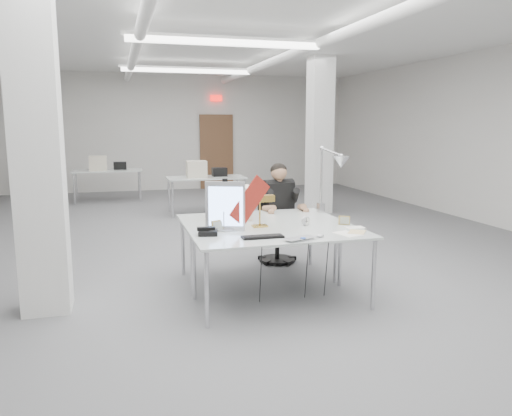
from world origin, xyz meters
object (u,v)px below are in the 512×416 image
Objects in this scene: desk_main at (282,234)px; architect_lamp at (330,174)px; laptop at (303,240)px; desk_phone at (208,233)px; seated_person at (279,197)px; bankers_lamp at (260,212)px; office_chair at (277,221)px; beige_monitor at (234,203)px; monitor at (225,206)px.

desk_main is 1.25m from architect_lamp.
desk_phone reaches higher than laptop.
seated_person is 1.27m from bankers_lamp.
office_chair is 1.12m from architect_lamp.
seated_person is 2.68× the size of bankers_lamp.
beige_monitor is (-0.75, -0.59, 0.04)m from seated_person.
beige_monitor is (0.23, 0.61, -0.07)m from monitor.
monitor is (-0.98, -1.25, 0.45)m from office_chair.
office_chair is 5.93× the size of desk_phone.
desk_main is at bearing 84.63° from laptop.
laptop is (0.09, -0.38, 0.03)m from desk_main.
seated_person is at bearing 72.44° from monitor.
architect_lamp is at bearing 41.54° from desk_main.
laptop is at bearing -75.08° from bankers_lamp.
bankers_lamp is (0.39, 0.07, -0.09)m from monitor.
beige_monitor reaches higher than laptop.
office_chair is 2.20× the size of monitor.
desk_main is at bearing -8.43° from monitor.
beige_monitor reaches higher than desk_main.
office_chair is at bearing 73.39° from desk_main.
architect_lamp is (1.37, 0.45, 0.25)m from monitor.
seated_person reaches higher than laptop.
desk_phone is at bearing -111.89° from beige_monitor.
beige_monitor reaches higher than desk_phone.
seated_person is 2.20× the size of beige_monitor.
desk_main is at bearing -116.95° from seated_person.
bankers_lamp is at bearing 108.29° from desk_main.
desk_main is at bearing 2.48° from desk_phone.
bankers_lamp is at bearing -157.98° from architect_lamp.
bankers_lamp is at bearing 32.04° from monitor.
monitor is 0.66m from beige_monitor.
architect_lamp reaches higher than bankers_lamp.
monitor reaches higher than office_chair.
office_chair is 1.87m from desk_phone.
office_chair is at bearing 60.38° from laptop.
beige_monitor is (-0.75, -0.64, 0.38)m from office_chair.
laptop is 1.00× the size of bankers_lamp.
monitor is at bearing 149.90° from desk_main.
bankers_lamp is (-0.21, 0.75, 0.15)m from laptop.
desk_phone is (-0.61, -0.25, -0.14)m from bankers_lamp.
monitor is at bearing -170.52° from bankers_lamp.
beige_monitor is 0.40× the size of architect_lamp.
seated_person is 0.87× the size of architect_lamp.
monitor is 0.51× the size of architect_lamp.
architect_lamp reaches higher than desk_main.
laptop is 1.35m from beige_monitor.
office_chair reaches higher than laptop.
office_chair is (0.46, 1.55, -0.18)m from desk_main.
office_chair is at bearing 47.96° from beige_monitor.
seated_person reaches higher than desk_phone.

